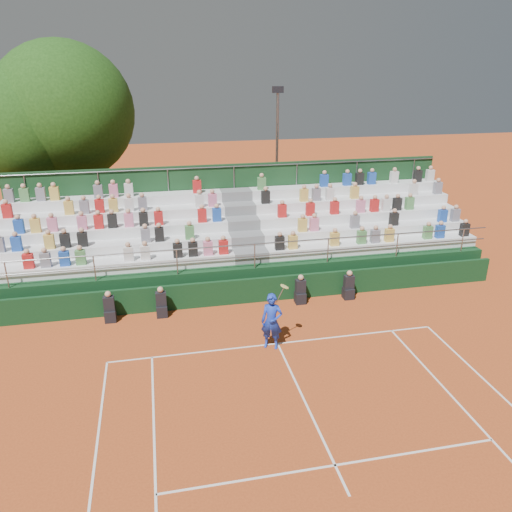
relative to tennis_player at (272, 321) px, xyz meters
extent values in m
plane|color=#B84B1E|center=(0.24, 0.15, -0.96)|extent=(90.00, 90.00, 0.00)
cube|color=white|center=(0.24, 0.15, -0.95)|extent=(11.00, 0.06, 0.01)
cube|color=white|center=(0.24, -3.05, -0.95)|extent=(0.06, 6.40, 0.01)
cube|color=white|center=(0.24, -5.34, -0.95)|extent=(8.22, 0.06, 0.01)
cube|color=black|center=(0.24, 3.35, -0.46)|extent=(20.00, 0.15, 1.00)
cube|color=black|center=(-5.28, 2.90, -0.74)|extent=(0.40, 0.40, 0.44)
cube|color=black|center=(-5.28, 2.90, -0.26)|extent=(0.38, 0.25, 0.55)
sphere|color=tan|center=(-5.28, 2.90, 0.12)|extent=(0.22, 0.22, 0.22)
cube|color=black|center=(-3.45, 2.90, -0.74)|extent=(0.40, 0.40, 0.44)
cube|color=black|center=(-3.45, 2.90, -0.26)|extent=(0.38, 0.25, 0.55)
sphere|color=tan|center=(-3.45, 2.90, 0.12)|extent=(0.22, 0.22, 0.22)
cube|color=black|center=(1.84, 2.90, -0.74)|extent=(0.40, 0.40, 0.44)
cube|color=black|center=(1.84, 2.90, -0.26)|extent=(0.38, 0.25, 0.55)
sphere|color=tan|center=(1.84, 2.90, 0.12)|extent=(0.22, 0.22, 0.22)
cube|color=black|center=(3.82, 2.90, -0.74)|extent=(0.40, 0.40, 0.44)
cube|color=black|center=(3.82, 2.90, -0.26)|extent=(0.38, 0.25, 0.55)
sphere|color=tan|center=(3.82, 2.90, 0.12)|extent=(0.22, 0.22, 0.22)
cube|color=black|center=(0.24, 6.45, -0.36)|extent=(20.00, 5.20, 1.20)
cube|color=white|center=(-5.11, 4.77, 0.45)|extent=(9.30, 0.85, 0.42)
cube|color=white|center=(5.59, 4.77, 0.45)|extent=(9.30, 0.85, 0.42)
cube|color=slate|center=(0.24, 4.77, 0.45)|extent=(1.40, 0.85, 0.42)
cube|color=white|center=(-5.11, 5.62, 0.87)|extent=(9.30, 0.85, 0.42)
cube|color=white|center=(5.59, 5.62, 0.87)|extent=(9.30, 0.85, 0.42)
cube|color=slate|center=(0.24, 5.62, 0.87)|extent=(1.40, 0.85, 0.42)
cube|color=white|center=(-5.11, 6.47, 1.29)|extent=(9.30, 0.85, 0.42)
cube|color=white|center=(5.59, 6.47, 1.29)|extent=(9.30, 0.85, 0.42)
cube|color=slate|center=(0.24, 6.47, 1.29)|extent=(1.40, 0.85, 0.42)
cube|color=white|center=(-5.11, 7.32, 1.71)|extent=(9.30, 0.85, 0.42)
cube|color=white|center=(5.59, 7.32, 1.71)|extent=(9.30, 0.85, 0.42)
cube|color=slate|center=(0.24, 7.32, 1.71)|extent=(1.40, 0.85, 0.42)
cube|color=white|center=(-5.11, 8.17, 2.13)|extent=(9.30, 0.85, 0.42)
cube|color=white|center=(5.59, 8.17, 2.13)|extent=(9.30, 0.85, 0.42)
cube|color=slate|center=(0.24, 8.17, 2.13)|extent=(1.40, 0.85, 0.42)
cube|color=#183F1F|center=(0.24, 8.70, 1.24)|extent=(20.00, 0.12, 4.40)
cylinder|color=gray|center=(0.24, 3.90, 1.24)|extent=(20.00, 0.05, 0.05)
cylinder|color=gray|center=(0.24, 8.60, 3.34)|extent=(20.00, 0.05, 0.05)
cube|color=red|center=(-8.15, 4.62, 0.94)|extent=(0.36, 0.24, 0.56)
cube|color=slate|center=(-7.55, 4.62, 0.94)|extent=(0.36, 0.24, 0.56)
cube|color=#1E4CB2|center=(-6.88, 4.62, 0.94)|extent=(0.36, 0.24, 0.56)
cube|color=#4C8C4C|center=(-6.30, 4.62, 0.94)|extent=(0.36, 0.24, 0.56)
cube|color=silver|center=(-4.54, 4.62, 0.94)|extent=(0.36, 0.24, 0.56)
cube|color=silver|center=(-3.91, 4.62, 0.94)|extent=(0.36, 0.24, 0.56)
cube|color=black|center=(-2.67, 4.62, 0.94)|extent=(0.36, 0.24, 0.56)
cube|color=black|center=(-2.08, 4.62, 0.94)|extent=(0.36, 0.24, 0.56)
cube|color=pink|center=(-1.49, 4.62, 0.94)|extent=(0.36, 0.24, 0.56)
cube|color=red|center=(-0.87, 4.62, 0.94)|extent=(0.36, 0.24, 0.56)
cube|color=#1E4CB2|center=(-8.67, 5.47, 1.36)|extent=(0.36, 0.24, 0.56)
cube|color=gold|center=(-7.49, 5.47, 1.36)|extent=(0.36, 0.24, 0.56)
cube|color=black|center=(-6.91, 5.47, 1.36)|extent=(0.36, 0.24, 0.56)
cube|color=black|center=(-6.27, 5.47, 1.36)|extent=(0.36, 0.24, 0.56)
cube|color=slate|center=(-3.87, 5.47, 1.36)|extent=(0.36, 0.24, 0.56)
cube|color=black|center=(-3.33, 5.47, 1.36)|extent=(0.36, 0.24, 0.56)
cube|color=#4C8C4C|center=(-2.12, 5.47, 1.36)|extent=(0.36, 0.24, 0.56)
cube|color=#1E4CB2|center=(-8.70, 6.32, 1.78)|extent=(0.36, 0.24, 0.56)
cube|color=gold|center=(-8.09, 6.32, 1.78)|extent=(0.36, 0.24, 0.56)
cube|color=pink|center=(-7.46, 6.32, 1.78)|extent=(0.36, 0.24, 0.56)
cube|color=pink|center=(-6.33, 6.32, 1.78)|extent=(0.36, 0.24, 0.56)
cube|color=red|center=(-5.69, 6.32, 1.78)|extent=(0.36, 0.24, 0.56)
cube|color=black|center=(-5.15, 6.32, 1.78)|extent=(0.36, 0.24, 0.56)
cube|color=pink|center=(-4.50, 6.32, 1.78)|extent=(0.36, 0.24, 0.56)
cube|color=black|center=(-3.91, 6.32, 1.78)|extent=(0.36, 0.24, 0.56)
cube|color=red|center=(-3.31, 6.32, 1.78)|extent=(0.36, 0.24, 0.56)
cube|color=red|center=(-1.51, 6.32, 1.78)|extent=(0.36, 0.24, 0.56)
cube|color=#1E4CB2|center=(-0.89, 6.32, 1.78)|extent=(0.36, 0.24, 0.56)
cube|color=red|center=(-9.26, 7.17, 2.20)|extent=(0.36, 0.24, 0.56)
cube|color=gold|center=(-6.89, 7.17, 2.20)|extent=(0.36, 0.24, 0.56)
cube|color=slate|center=(-6.28, 7.17, 2.20)|extent=(0.36, 0.24, 0.56)
cube|color=red|center=(-5.67, 7.17, 2.20)|extent=(0.36, 0.24, 0.56)
cube|color=gold|center=(-5.12, 7.17, 2.20)|extent=(0.36, 0.24, 0.56)
cube|color=silver|center=(-4.47, 7.17, 2.20)|extent=(0.36, 0.24, 0.56)
cube|color=slate|center=(-3.92, 7.17, 2.20)|extent=(0.36, 0.24, 0.56)
cube|color=silver|center=(-1.51, 7.17, 2.20)|extent=(0.36, 0.24, 0.56)
cube|color=pink|center=(-0.95, 7.17, 2.20)|extent=(0.36, 0.24, 0.56)
cube|color=slate|center=(-9.31, 8.02, 2.62)|extent=(0.36, 0.24, 0.56)
cube|color=#4C8C4C|center=(-8.71, 8.02, 2.62)|extent=(0.36, 0.24, 0.56)
cube|color=slate|center=(-8.07, 8.02, 2.62)|extent=(0.36, 0.24, 0.56)
cube|color=gold|center=(-7.53, 8.02, 2.62)|extent=(0.36, 0.24, 0.56)
cube|color=slate|center=(-5.75, 8.02, 2.62)|extent=(0.36, 0.24, 0.56)
cube|color=pink|center=(-5.11, 8.02, 2.62)|extent=(0.36, 0.24, 0.56)
cube|color=silver|center=(-4.48, 8.02, 2.62)|extent=(0.36, 0.24, 0.56)
cube|color=red|center=(-1.52, 8.02, 2.62)|extent=(0.36, 0.24, 0.56)
cube|color=black|center=(1.43, 4.62, 0.94)|extent=(0.36, 0.24, 0.56)
cube|color=gold|center=(1.98, 4.62, 0.94)|extent=(0.36, 0.24, 0.56)
cube|color=gold|center=(3.78, 4.62, 0.94)|extent=(0.36, 0.24, 0.56)
cube|color=#4C8C4C|center=(4.97, 4.62, 0.94)|extent=(0.36, 0.24, 0.56)
cube|color=slate|center=(5.58, 4.62, 0.94)|extent=(0.36, 0.24, 0.56)
cube|color=gold|center=(6.23, 4.62, 0.94)|extent=(0.36, 0.24, 0.56)
cube|color=#4C8C4C|center=(8.02, 4.62, 0.94)|extent=(0.36, 0.24, 0.56)
cube|color=#1E4CB2|center=(8.60, 4.62, 0.94)|extent=(0.36, 0.24, 0.56)
cube|color=black|center=(9.78, 4.62, 0.94)|extent=(0.36, 0.24, 0.56)
cube|color=gold|center=(2.64, 5.47, 1.36)|extent=(0.36, 0.24, 0.56)
cube|color=pink|center=(3.15, 5.47, 1.36)|extent=(0.36, 0.24, 0.56)
cube|color=slate|center=(4.99, 5.47, 1.36)|extent=(0.36, 0.24, 0.56)
cube|color=black|center=(6.81, 5.47, 1.36)|extent=(0.36, 0.24, 0.56)
cube|color=#1E4CB2|center=(9.17, 5.47, 1.36)|extent=(0.36, 0.24, 0.56)
cube|color=slate|center=(9.80, 5.47, 1.36)|extent=(0.36, 0.24, 0.56)
cube|color=red|center=(1.96, 6.32, 1.78)|extent=(0.36, 0.24, 0.56)
cube|color=red|center=(3.23, 6.32, 1.78)|extent=(0.36, 0.24, 0.56)
cube|color=red|center=(4.35, 6.32, 1.78)|extent=(0.36, 0.24, 0.56)
cube|color=pink|center=(5.58, 6.32, 1.78)|extent=(0.36, 0.24, 0.56)
cube|color=red|center=(6.24, 6.32, 1.78)|extent=(0.36, 0.24, 0.56)
cube|color=silver|center=(6.80, 6.32, 1.78)|extent=(0.36, 0.24, 0.56)
cube|color=black|center=(7.35, 6.32, 1.78)|extent=(0.36, 0.24, 0.56)
cube|color=#4C8C4C|center=(7.95, 6.32, 1.78)|extent=(0.36, 0.24, 0.56)
cube|color=black|center=(1.42, 7.17, 2.20)|extent=(0.36, 0.24, 0.56)
cube|color=gold|center=(3.19, 7.17, 2.20)|extent=(0.36, 0.24, 0.56)
cube|color=slate|center=(3.77, 7.17, 2.20)|extent=(0.36, 0.24, 0.56)
cube|color=silver|center=(4.41, 7.17, 2.20)|extent=(0.36, 0.24, 0.56)
cube|color=gold|center=(5.61, 7.17, 2.20)|extent=(0.36, 0.24, 0.56)
cube|color=silver|center=(8.56, 7.17, 2.20)|extent=(0.36, 0.24, 0.56)
cube|color=slate|center=(9.81, 7.17, 2.20)|extent=(0.36, 0.24, 0.56)
cube|color=#4C8C4C|center=(1.42, 8.02, 2.62)|extent=(0.36, 0.24, 0.56)
cube|color=#1E4CB2|center=(4.41, 8.02, 2.62)|extent=(0.36, 0.24, 0.56)
cube|color=#1E4CB2|center=(5.55, 8.02, 2.62)|extent=(0.36, 0.24, 0.56)
cube|color=black|center=(6.18, 8.02, 2.62)|extent=(0.36, 0.24, 0.56)
cube|color=#1E4CB2|center=(6.79, 8.02, 2.62)|extent=(0.36, 0.24, 0.56)
cube|color=silver|center=(7.94, 8.02, 2.62)|extent=(0.36, 0.24, 0.56)
cube|color=black|center=(9.18, 8.02, 2.62)|extent=(0.36, 0.24, 0.56)
cube|color=silver|center=(9.84, 8.02, 2.62)|extent=(0.36, 0.24, 0.56)
imported|color=#1938C1|center=(0.00, 0.00, 0.00)|extent=(0.82, 0.69, 1.90)
cylinder|color=gray|center=(0.25, 0.00, 0.89)|extent=(0.26, 0.03, 0.51)
cylinder|color=#E5D866|center=(0.40, 0.00, 1.19)|extent=(0.26, 0.28, 0.14)
cylinder|color=#3B2615|center=(-9.42, 12.43, 0.71)|extent=(0.50, 0.50, 3.32)
sphere|color=#183C10|center=(-9.42, 12.43, 4.80)|extent=(6.07, 6.07, 6.07)
cylinder|color=#3B2615|center=(-7.43, 12.88, 0.92)|extent=(0.50, 0.50, 3.76)
sphere|color=#183C10|center=(-7.43, 12.88, 5.51)|extent=(6.76, 6.76, 6.76)
cylinder|color=gray|center=(3.66, 14.08, 2.62)|extent=(0.16, 0.16, 7.16)
cube|color=black|center=(3.66, 14.08, 6.38)|extent=(0.60, 0.25, 0.35)
camera|label=1|loc=(-3.41, -13.80, 7.82)|focal=35.00mm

